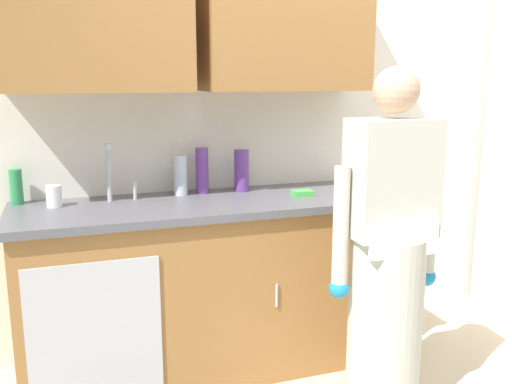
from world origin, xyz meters
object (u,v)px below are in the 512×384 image
sink (121,209)px  bottle_water_short (180,175)px  bottle_water_tall (242,171)px  bottle_dish_liquid (202,171)px  bottle_soap (16,187)px  sponge (302,193)px  cup_by_sink (54,196)px  person_at_sink (387,275)px  knife_on_counter (355,194)px

sink → bottle_water_short: bearing=27.1°
bottle_water_tall → bottle_dish_liquid: (-0.22, 0.02, 0.01)m
bottle_water_short → bottle_soap: bottle_water_short is taller
bottle_soap → sponge: bearing=-11.2°
bottle_water_short → cup_by_sink: bearing=-173.4°
sink → bottle_water_tall: (0.69, 0.17, 0.13)m
bottle_soap → bottle_water_short: bearing=-3.5°
bottle_soap → cup_by_sink: size_ratio=1.66×
bottle_water_short → person_at_sink: bearing=-49.1°
bottle_water_short → sponge: bottle_water_short is taller
bottle_soap → bottle_water_tall: bearing=-2.7°
knife_on_counter → person_at_sink: bearing=-49.6°
bottle_water_short → sponge: (0.62, -0.24, -0.09)m
bottle_dish_liquid → cup_by_sink: bearing=-173.5°
person_at_sink → knife_on_counter: (0.14, 0.57, 0.25)m
sink → bottle_dish_liquid: size_ratio=1.98×
bottle_dish_liquid → cup_by_sink: bottle_dish_liquid is taller
person_at_sink → sponge: (-0.14, 0.64, 0.26)m
sink → bottle_water_short: 0.40m
sink → knife_on_counter: 1.25m
cup_by_sink → knife_on_counter: (1.56, -0.23, -0.05)m
bottle_water_tall → knife_on_counter: size_ratio=0.97×
bottle_water_tall → bottle_dish_liquid: 0.22m
sink → person_at_sink: 1.33m
cup_by_sink → sponge: (1.27, -0.16, -0.04)m
sink → cup_by_sink: sink is taller
bottle_dish_liquid → sponge: 0.57m
sink → bottle_soap: bearing=155.3°
knife_on_counter → sponge: (-0.28, 0.07, 0.01)m
bottle_soap → sponge: (1.45, -0.29, -0.08)m
bottle_soap → cup_by_sink: 0.22m
person_at_sink → bottle_soap: size_ratio=9.00×
bottle_dish_liquid → knife_on_counter: size_ratio=1.05×
knife_on_counter → sponge: bearing=-139.8°
bottle_soap → bottle_dish_liquid: bottle_dish_liquid is taller
person_at_sink → bottle_dish_liquid: size_ratio=6.41×
bottle_water_tall → cup_by_sink: bottle_water_tall is taller
person_at_sink → sponge: size_ratio=14.73×
bottle_soap → knife_on_counter: (1.73, -0.36, -0.09)m
bottle_water_tall → knife_on_counter: bearing=-28.6°
bottle_water_tall → knife_on_counter: 0.64m
bottle_soap → cup_by_sink: (0.18, -0.13, -0.04)m
cup_by_sink → sponge: cup_by_sink is taller
bottle_water_short → bottle_soap: bearing=176.5°
bottle_water_tall → bottle_soap: bearing=177.3°
bottle_dish_liquid → cup_by_sink: size_ratio=2.33×
bottle_water_tall → bottle_dish_liquid: bearing=175.7°
sink → bottle_dish_liquid: (0.47, 0.19, 0.14)m
bottle_soap → bottle_water_tall: bottle_water_tall is taller
bottle_water_short → sponge: 0.67m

